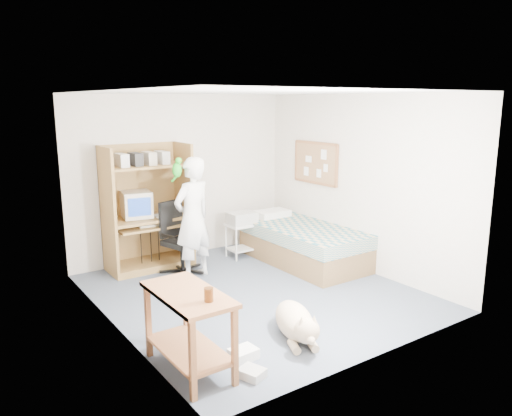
# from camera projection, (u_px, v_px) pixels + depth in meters

# --- Properties ---
(floor) EXTENTS (4.00, 4.00, 0.00)m
(floor) POSITION_uv_depth(u_px,v_px,m) (255.00, 293.00, 6.37)
(floor) COLOR #495463
(floor) RESTS_ON ground
(wall_back) EXTENTS (3.60, 0.02, 2.50)m
(wall_back) POSITION_uv_depth(u_px,v_px,m) (182.00, 177.00, 7.72)
(wall_back) COLOR beige
(wall_back) RESTS_ON floor
(wall_right) EXTENTS (0.02, 4.00, 2.50)m
(wall_right) POSITION_uv_depth(u_px,v_px,m) (359.00, 183.00, 7.11)
(wall_right) COLOR beige
(wall_right) RESTS_ON floor
(wall_left) EXTENTS (0.02, 4.00, 2.50)m
(wall_left) POSITION_uv_depth(u_px,v_px,m) (111.00, 215.00, 5.11)
(wall_left) COLOR beige
(wall_left) RESTS_ON floor
(ceiling) EXTENTS (3.60, 4.00, 0.02)m
(ceiling) POSITION_uv_depth(u_px,v_px,m) (255.00, 92.00, 5.85)
(ceiling) COLOR white
(ceiling) RESTS_ON wall_back
(computer_hutch) EXTENTS (1.20, 0.63, 1.80)m
(computer_hutch) POSITION_uv_depth(u_px,v_px,m) (147.00, 212.00, 7.21)
(computer_hutch) COLOR olive
(computer_hutch) RESTS_ON floor
(bed) EXTENTS (1.02, 2.02, 0.66)m
(bed) POSITION_uv_depth(u_px,v_px,m) (303.00, 244.00, 7.53)
(bed) COLOR brown
(bed) RESTS_ON floor
(side_desk) EXTENTS (0.50, 1.00, 0.75)m
(side_desk) POSITION_uv_depth(u_px,v_px,m) (189.00, 319.00, 4.44)
(side_desk) COLOR brown
(side_desk) RESTS_ON floor
(corkboard) EXTENTS (0.04, 0.94, 0.66)m
(corkboard) POSITION_uv_depth(u_px,v_px,m) (316.00, 163.00, 7.78)
(corkboard) COLOR olive
(corkboard) RESTS_ON wall_right
(office_chair) EXTENTS (0.57, 0.57, 1.01)m
(office_chair) POSITION_uv_depth(u_px,v_px,m) (179.00, 248.00, 7.08)
(office_chair) COLOR black
(office_chair) RESTS_ON floor
(person) EXTENTS (0.70, 0.55, 1.67)m
(person) POSITION_uv_depth(u_px,v_px,m) (193.00, 218.00, 6.77)
(person) COLOR white
(person) RESTS_ON floor
(parrot) EXTENTS (0.12, 0.21, 0.34)m
(parrot) POSITION_uv_depth(u_px,v_px,m) (177.00, 169.00, 6.53)
(parrot) COLOR #1C9716
(parrot) RESTS_ON person
(dog) EXTENTS (0.61, 1.05, 0.41)m
(dog) POSITION_uv_depth(u_px,v_px,m) (296.00, 322.00, 5.11)
(dog) COLOR tan
(dog) RESTS_ON floor
(printer_cart) EXTENTS (0.45, 0.36, 0.53)m
(printer_cart) POSITION_uv_depth(u_px,v_px,m) (242.00, 235.00, 7.77)
(printer_cart) COLOR silver
(printer_cart) RESTS_ON floor
(printer) EXTENTS (0.42, 0.32, 0.18)m
(printer) POSITION_uv_depth(u_px,v_px,m) (242.00, 218.00, 7.72)
(printer) COLOR #A6A6A1
(printer) RESTS_ON printer_cart
(crt_monitor) EXTENTS (0.46, 0.47, 0.37)m
(crt_monitor) POSITION_uv_depth(u_px,v_px,m) (136.00, 204.00, 7.10)
(crt_monitor) COLOR beige
(crt_monitor) RESTS_ON computer_hutch
(keyboard) EXTENTS (0.46, 0.18, 0.03)m
(keyboard) POSITION_uv_depth(u_px,v_px,m) (154.00, 224.00, 7.13)
(keyboard) COLOR beige
(keyboard) RESTS_ON computer_hutch
(pencil_cup) EXTENTS (0.08, 0.08, 0.12)m
(pencil_cup) POSITION_uv_depth(u_px,v_px,m) (172.00, 211.00, 7.33)
(pencil_cup) COLOR gold
(pencil_cup) RESTS_ON computer_hutch
(drink_glass) EXTENTS (0.08, 0.08, 0.12)m
(drink_glass) POSITION_uv_depth(u_px,v_px,m) (209.00, 295.00, 4.17)
(drink_glass) COLOR #43210A
(drink_glass) RESTS_ON side_desk
(floor_box_a) EXTENTS (0.26, 0.21, 0.10)m
(floor_box_a) POSITION_uv_depth(u_px,v_px,m) (243.00, 354.00, 4.73)
(floor_box_a) COLOR white
(floor_box_a) RESTS_ON floor
(floor_box_b) EXTENTS (0.24, 0.27, 0.08)m
(floor_box_b) POSITION_uv_depth(u_px,v_px,m) (252.00, 373.00, 4.41)
(floor_box_b) COLOR #AFAFAA
(floor_box_b) RESTS_ON floor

